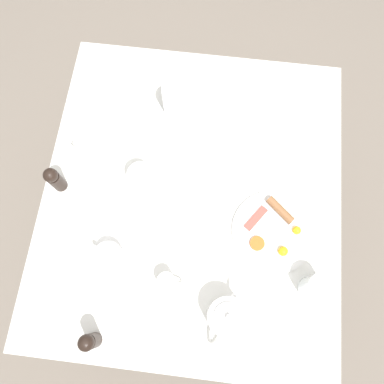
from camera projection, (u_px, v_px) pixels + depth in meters
name	position (u px, v px, depth m)	size (l,w,h in m)	color
ground_plane	(192.00, 237.00, 1.96)	(8.00, 8.00, 0.00)	#70665B
table	(192.00, 200.00, 1.30)	(0.98, 1.10, 0.76)	white
breakfast_plate	(275.00, 231.00, 1.19)	(0.27, 0.27, 0.04)	white
teapot_near	(97.00, 135.00, 1.24)	(0.18, 0.11, 0.13)	white
teapot_far	(226.00, 317.00, 1.07)	(0.11, 0.20, 0.13)	white
teacup_with_saucer_left	(110.00, 257.00, 1.15)	(0.15, 0.15, 0.06)	white
water_glass_tall	(317.00, 289.00, 1.09)	(0.08, 0.08, 0.11)	white
water_glass_short	(175.00, 100.00, 1.27)	(0.08, 0.08, 0.13)	white
wine_glass_spare	(143.00, 183.00, 1.17)	(0.08, 0.08, 0.14)	white
creamer_jug	(167.00, 282.00, 1.12)	(0.08, 0.05, 0.07)	white
pepper_grinder	(89.00, 342.00, 1.04)	(0.05, 0.05, 0.12)	black
salt_grinder	(55.00, 179.00, 1.18)	(0.05, 0.05, 0.12)	black
fork_by_plate	(297.00, 90.00, 1.35)	(0.17, 0.06, 0.00)	silver
knife_by_plate	(205.00, 163.00, 1.27)	(0.16, 0.15, 0.00)	silver
spoon_for_tea	(291.00, 140.00, 1.29)	(0.15, 0.03, 0.00)	silver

